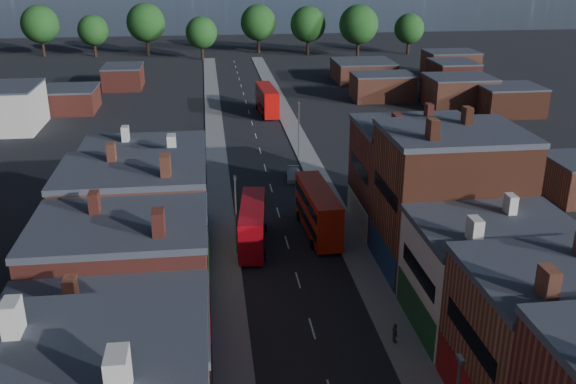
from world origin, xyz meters
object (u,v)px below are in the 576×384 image
object	(u,v)px
bus_0	(253,224)
car_3	(294,175)
bus_2	(267,100)
car_2	(251,202)
ped_3	(395,333)
bus_1	(318,210)

from	to	relation	value
bus_0	car_3	world-z (taller)	bus_0
bus_2	car_3	bearing A→B (deg)	-93.23
bus_2	car_2	world-z (taller)	bus_2
bus_2	car_3	size ratio (longest dim) A/B	2.61
bus_2	car_2	distance (m)	44.22
car_2	ped_3	size ratio (longest dim) A/B	2.44
car_3	ped_3	xyz separation A→B (m)	(2.63, -37.63, 0.27)
bus_1	bus_2	size ratio (longest dim) A/B	1.01
car_3	ped_3	bearing A→B (deg)	-79.20
bus_2	ped_3	distance (m)	73.02
car_2	ped_3	distance (m)	30.52
car_3	car_2	bearing A→B (deg)	-119.59
ped_3	bus_1	bearing A→B (deg)	2.08
bus_1	ped_3	xyz separation A→B (m)	(2.39, -20.70, -1.78)
ped_3	bus_0	bearing A→B (deg)	22.36
bus_0	ped_3	size ratio (longest dim) A/B	6.58
bus_2	ped_3	world-z (taller)	bus_2
bus_1	car_2	distance (m)	10.89
bus_0	bus_2	xyz separation A→B (m)	(6.70, 54.42, 0.27)
car_2	ped_3	world-z (taller)	ped_3
bus_1	ped_3	world-z (taller)	bus_1
bus_0	car_3	size ratio (longest dim) A/B	2.36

